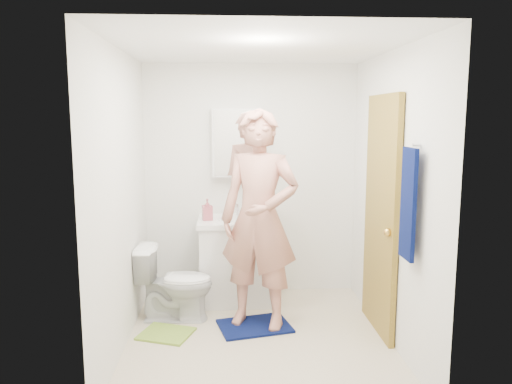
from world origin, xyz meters
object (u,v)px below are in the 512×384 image
towel (408,204)px  toilet (175,283)px  soap_dispenser (207,209)px  toothbrush_cup (262,212)px  vanity_cabinet (238,262)px  medicine_cabinet (237,143)px  man (259,219)px

towel → toilet: (-1.77, 1.04, -0.90)m
soap_dispenser → toothbrush_cup: 0.58m
toilet → toothbrush_cup: 1.16m
vanity_cabinet → toilet: bearing=-143.2°
soap_dispenser → toothbrush_cup: size_ratio=1.85×
medicine_cabinet → soap_dispenser: bearing=-139.5°
toilet → man: (0.76, -0.21, 0.63)m
toothbrush_cup → soap_dispenser: bearing=-162.9°
man → toilet: bearing=-174.7°
medicine_cabinet → toilet: bearing=-131.5°
toilet → soap_dispenser: 0.79m
toilet → soap_dispenser: bearing=-31.2°
medicine_cabinet → toilet: 1.54m
toilet → towel: bearing=-116.5°
toothbrush_cup → man: 0.80m
towel → toilet: size_ratio=1.15×
medicine_cabinet → towel: medicine_cabinet is taller
towel → toothbrush_cup: 1.90m
vanity_cabinet → man: size_ratio=0.42×
toilet → man: bearing=-101.4°
toilet → toothbrush_cup: (0.84, 0.58, 0.55)m
vanity_cabinet → toilet: vanity_cabinet is taller
soap_dispenser → man: (0.48, -0.62, 0.02)m
towel → toilet: towel is taller
toilet → medicine_cabinet: bearing=-37.5°
medicine_cabinet → toothbrush_cup: size_ratio=6.09×
vanity_cabinet → toilet: (-0.59, -0.44, -0.05)m
toilet → toothbrush_cup: bearing=-51.5°
toilet → man: 1.01m
toothbrush_cup → man: man is taller
man → soap_dispenser: bearing=148.2°
vanity_cabinet → towel: 2.08m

